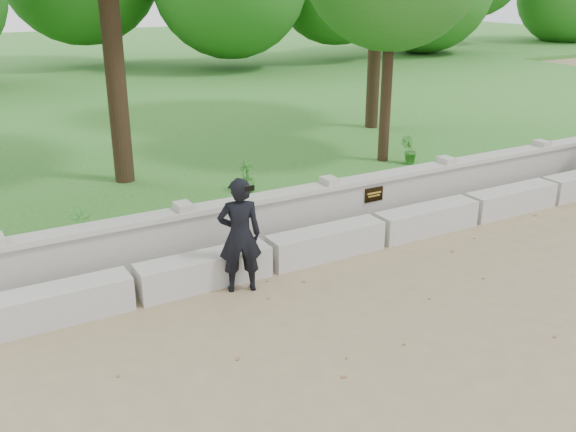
# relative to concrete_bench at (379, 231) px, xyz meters

# --- Properties ---
(ground) EXTENTS (80.00, 80.00, 0.00)m
(ground) POSITION_rel_concrete_bench_xyz_m (-0.00, -1.90, -0.22)
(ground) COLOR #8F7A57
(ground) RESTS_ON ground
(lawn) EXTENTS (40.00, 22.00, 0.25)m
(lawn) POSITION_rel_concrete_bench_xyz_m (-0.00, 12.10, -0.10)
(lawn) COLOR #22641D
(lawn) RESTS_ON ground
(concrete_bench) EXTENTS (11.90, 0.45, 0.45)m
(concrete_bench) POSITION_rel_concrete_bench_xyz_m (0.00, 0.00, 0.00)
(concrete_bench) COLOR #B5B3AB
(concrete_bench) RESTS_ON ground
(parapet_wall) EXTENTS (12.50, 0.35, 0.90)m
(parapet_wall) POSITION_rel_concrete_bench_xyz_m (0.00, 0.70, 0.24)
(parapet_wall) COLOR #AAA8A1
(parapet_wall) RESTS_ON ground
(man_main) EXTENTS (0.68, 0.63, 1.60)m
(man_main) POSITION_rel_concrete_bench_xyz_m (-2.62, -0.37, 0.58)
(man_main) COLOR black
(man_main) RESTS_ON ground
(shrub_a) EXTENTS (0.42, 0.36, 0.68)m
(shrub_a) POSITION_rel_concrete_bench_xyz_m (-4.29, 1.40, 0.37)
(shrub_a) COLOR #317327
(shrub_a) RESTS_ON lawn
(shrub_b) EXTENTS (0.43, 0.43, 0.61)m
(shrub_b) POSITION_rel_concrete_bench_xyz_m (2.89, 2.76, 0.33)
(shrub_b) COLOR #317327
(shrub_b) RESTS_ON lawn
(shrub_d) EXTENTS (0.40, 0.42, 0.60)m
(shrub_d) POSITION_rel_concrete_bench_xyz_m (-0.99, 2.77, 0.32)
(shrub_d) COLOR #317327
(shrub_d) RESTS_ON lawn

